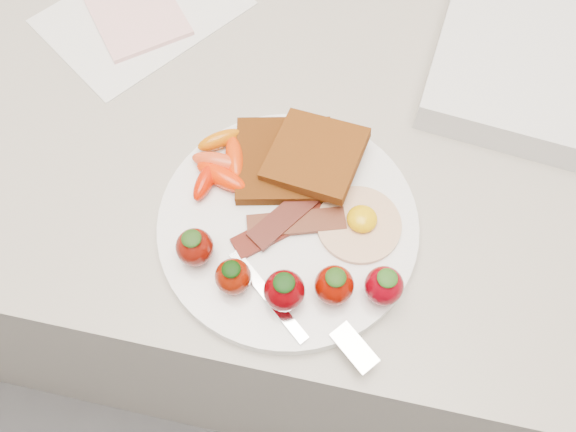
# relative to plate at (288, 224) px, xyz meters

# --- Properties ---
(counter) EXTENTS (2.00, 0.60, 0.90)m
(counter) POSITION_rel_plate_xyz_m (-0.01, 0.15, -0.46)
(counter) COLOR gray
(counter) RESTS_ON ground
(plate) EXTENTS (0.27, 0.27, 0.02)m
(plate) POSITION_rel_plate_xyz_m (0.00, 0.00, 0.00)
(plate) COLOR white
(plate) RESTS_ON counter
(toast_lower) EXTENTS (0.12, 0.12, 0.01)m
(toast_lower) POSITION_rel_plate_xyz_m (-0.02, 0.07, 0.02)
(toast_lower) COLOR black
(toast_lower) RESTS_ON plate
(toast_upper) EXTENTS (0.11, 0.11, 0.02)m
(toast_upper) POSITION_rel_plate_xyz_m (0.01, 0.07, 0.03)
(toast_upper) COLOR #421604
(toast_upper) RESTS_ON toast_lower
(fried_egg) EXTENTS (0.09, 0.09, 0.02)m
(fried_egg) POSITION_rel_plate_xyz_m (0.07, 0.01, 0.01)
(fried_egg) COLOR beige
(fried_egg) RESTS_ON plate
(bacon_strips) EXTENTS (0.11, 0.11, 0.01)m
(bacon_strips) POSITION_rel_plate_xyz_m (0.00, -0.00, 0.01)
(bacon_strips) COLOR #330405
(bacon_strips) RESTS_ON plate
(baby_carrots) EXTENTS (0.07, 0.10, 0.02)m
(baby_carrots) POSITION_rel_plate_xyz_m (-0.08, 0.05, 0.02)
(baby_carrots) COLOR #E1441C
(baby_carrots) RESTS_ON plate
(strawberries) EXTENTS (0.22, 0.06, 0.05)m
(strawberries) POSITION_rel_plate_xyz_m (0.01, -0.07, 0.03)
(strawberries) COLOR #600D05
(strawberries) RESTS_ON plate
(fork) EXTENTS (0.16, 0.10, 0.00)m
(fork) POSITION_rel_plate_xyz_m (0.04, -0.10, 0.01)
(fork) COLOR white
(fork) RESTS_ON plate
(paper_sheet) EXTENTS (0.29, 0.30, 0.00)m
(paper_sheet) POSITION_rel_plate_xyz_m (-0.25, 0.26, -0.01)
(paper_sheet) COLOR white
(paper_sheet) RESTS_ON counter
(notepad) EXTENTS (0.18, 0.19, 0.01)m
(notepad) POSITION_rel_plate_xyz_m (-0.26, 0.27, -0.00)
(notepad) COLOR beige
(notepad) RESTS_ON paper_sheet
(appliance) EXTENTS (0.34, 0.28, 0.04)m
(appliance) POSITION_rel_plate_xyz_m (0.28, 0.26, 0.01)
(appliance) COLOR silver
(appliance) RESTS_ON counter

